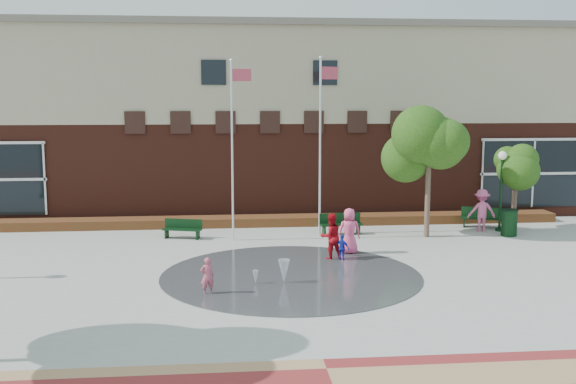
{
  "coord_description": "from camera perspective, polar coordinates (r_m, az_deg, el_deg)",
  "views": [
    {
      "loc": [
        -2.13,
        -18.0,
        5.76
      ],
      "look_at": [
        0.0,
        4.0,
        2.6
      ],
      "focal_mm": 42.0,
      "sensor_mm": 36.0,
      "label": 1
    }
  ],
  "objects": [
    {
      "name": "ground",
      "position": [
        19.01,
        1.18,
        -9.5
      ],
      "size": [
        120.0,
        120.0,
        0.0
      ],
      "primitive_type": "plane",
      "color": "#666056",
      "rests_on": "ground"
    },
    {
      "name": "plaza_concrete",
      "position": [
        22.83,
        0.0,
        -6.46
      ],
      "size": [
        46.0,
        18.0,
        0.01
      ],
      "primitive_type": "cube",
      "color": "#A8A8A0",
      "rests_on": "ground"
    },
    {
      "name": "splash_pad",
      "position": [
        21.87,
        0.25,
        -7.12
      ],
      "size": [
        8.4,
        8.4,
        0.01
      ],
      "primitive_type": "cylinder",
      "color": "#383A3D",
      "rests_on": "ground"
    },
    {
      "name": "library_building",
      "position": [
        35.56,
        -2.1,
        6.33
      ],
      "size": [
        44.4,
        10.4,
        9.2
      ],
      "color": "#55231A",
      "rests_on": "ground"
    },
    {
      "name": "flower_bed",
      "position": [
        30.23,
        -1.39,
        -2.85
      ],
      "size": [
        26.0,
        1.2,
        0.4
      ],
      "primitive_type": "cube",
      "color": "maroon",
      "rests_on": "ground"
    },
    {
      "name": "flagpole_left",
      "position": [
        26.62,
        -4.67,
        4.33
      ],
      "size": [
        0.85,
        0.14,
        7.19
      ],
      "rotation": [
        0.0,
        0.0,
        -0.02
      ],
      "color": "silver",
      "rests_on": "ground"
    },
    {
      "name": "flagpole_right",
      "position": [
        27.87,
        2.82,
        4.75
      ],
      "size": [
        0.84,
        0.42,
        7.37
      ],
      "rotation": [
        0.0,
        0.0,
        0.41
      ],
      "color": "silver",
      "rests_on": "ground"
    },
    {
      "name": "lamp_right",
      "position": [
        29.96,
        17.61,
        0.82
      ],
      "size": [
        0.37,
        0.37,
        3.45
      ],
      "color": "black",
      "rests_on": "ground"
    },
    {
      "name": "bench_left",
      "position": [
        27.7,
        -8.93,
        -3.42
      ],
      "size": [
        1.64,
        0.86,
        0.8
      ],
      "rotation": [
        0.0,
        0.0,
        -0.28
      ],
      "color": "black",
      "rests_on": "ground"
    },
    {
      "name": "bench_mid",
      "position": [
        28.26,
        4.51,
        -3.05
      ],
      "size": [
        1.81,
        0.66,
        0.89
      ],
      "rotation": [
        0.0,
        0.0,
        0.1
      ],
      "color": "black",
      "rests_on": "ground"
    },
    {
      "name": "bench_right",
      "position": [
        30.79,
        16.07,
        -2.42
      ],
      "size": [
        1.83,
        1.14,
        0.89
      ],
      "rotation": [
        0.0,
        0.0,
        -0.39
      ],
      "color": "black",
      "rests_on": "ground"
    },
    {
      "name": "trash_can",
      "position": [
        29.3,
        18.22,
        -2.47
      ],
      "size": [
        0.69,
        0.69,
        1.13
      ],
      "color": "black",
      "rests_on": "ground"
    },
    {
      "name": "tree_mid",
      "position": [
        27.78,
        11.86,
        3.93
      ],
      "size": [
        3.1,
        3.1,
        5.23
      ],
      "color": "#4D392F",
      "rests_on": "ground"
    },
    {
      "name": "tree_small_right",
      "position": [
        30.42,
        18.75,
        2.28
      ],
      "size": [
        2.31,
        2.31,
        3.95
      ],
      "color": "#4D392F",
      "rests_on": "ground"
    },
    {
      "name": "water_jet_a",
      "position": [
        21.0,
        -0.34,
        -7.78
      ],
      "size": [
        0.37,
        0.37,
        0.73
      ],
      "primitive_type": "cone",
      "rotation": [
        3.14,
        0.0,
        0.0
      ],
      "color": "white",
      "rests_on": "ground"
    },
    {
      "name": "water_jet_b",
      "position": [
        20.92,
        -2.76,
        -7.85
      ],
      "size": [
        0.19,
        0.19,
        0.42
      ],
      "primitive_type": "cone",
      "rotation": [
        3.14,
        0.0,
        0.0
      ],
      "color": "white",
      "rests_on": "ground"
    },
    {
      "name": "child_splash",
      "position": [
        19.91,
        -6.84,
        -7.07
      ],
      "size": [
        0.45,
        0.34,
        1.11
      ],
      "primitive_type": "imported",
      "rotation": [
        0.0,
        0.0,
        3.34
      ],
      "color": "#C4546B",
      "rests_on": "ground"
    },
    {
      "name": "adult_red",
      "position": [
        23.92,
        3.64,
        -3.78
      ],
      "size": [
        0.94,
        0.81,
        1.65
      ],
      "primitive_type": "imported",
      "rotation": [
        0.0,
        0.0,
        3.4
      ],
      "color": "red",
      "rests_on": "ground"
    },
    {
      "name": "adult_pink",
      "position": [
        24.78,
        5.21,
        -3.32
      ],
      "size": [
        0.84,
        0.56,
        1.7
      ],
      "primitive_type": "imported",
      "rotation": [
        0.0,
        0.0,
        3.12
      ],
      "color": "#F15286",
      "rests_on": "ground"
    },
    {
      "name": "child_blue",
      "position": [
        23.78,
        4.61,
        -4.75
      ],
      "size": [
        0.56,
        0.54,
        0.93
      ],
      "primitive_type": "imported",
      "rotation": [
        0.0,
        0.0,
        2.41
      ],
      "color": "#1B29AF",
      "rests_on": "ground"
    },
    {
      "name": "person_bench",
      "position": [
        29.89,
        16.08,
        -1.52
      ],
      "size": [
        1.24,
        0.79,
        1.82
      ],
      "primitive_type": "imported",
      "rotation": [
        0.0,
        0.0,
        3.04
      ],
      "color": "#D95991",
      "rests_on": "ground"
    }
  ]
}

